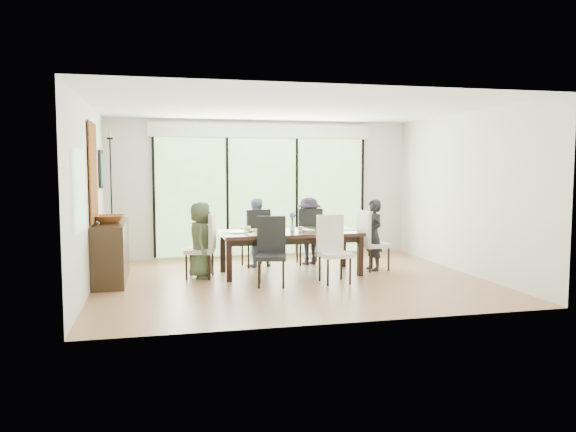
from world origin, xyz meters
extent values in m
cube|color=brown|center=(0.00, 0.00, -0.01)|extent=(6.00, 5.00, 0.01)
cube|color=white|center=(0.00, 0.00, 2.71)|extent=(6.00, 5.00, 0.01)
cube|color=silver|center=(0.00, 2.51, 1.35)|extent=(6.00, 0.02, 2.70)
cube|color=silver|center=(0.00, -2.51, 1.35)|extent=(6.00, 0.02, 2.70)
cube|color=white|center=(-3.01, 0.00, 1.35)|extent=(0.02, 5.00, 2.70)
cube|color=white|center=(3.01, 0.00, 1.35)|extent=(0.02, 5.00, 2.70)
cube|color=#598C3F|center=(0.00, 2.47, 1.20)|extent=(4.20, 0.02, 2.30)
cube|color=white|center=(0.00, 2.46, 2.50)|extent=(4.40, 0.06, 0.28)
cube|color=black|center=(-2.10, 2.46, 1.20)|extent=(0.05, 0.04, 2.30)
cube|color=black|center=(-0.70, 2.46, 1.20)|extent=(0.05, 0.04, 2.30)
cube|color=black|center=(0.70, 2.46, 1.20)|extent=(0.05, 0.04, 2.30)
cube|color=black|center=(2.10, 2.46, 1.20)|extent=(0.05, 0.04, 2.30)
cube|color=#8CAD7F|center=(-2.97, -1.20, 1.50)|extent=(0.02, 0.90, 1.00)
cube|color=brown|center=(0.00, 3.40, -0.05)|extent=(6.00, 1.80, 0.10)
cube|color=brown|center=(0.00, 4.20, 0.55)|extent=(6.00, 0.08, 0.06)
sphere|color=#14380F|center=(-1.80, 5.20, 1.44)|extent=(3.20, 3.20, 3.20)
sphere|color=#14380F|center=(0.40, 5.80, 1.80)|extent=(4.00, 4.00, 4.00)
sphere|color=#14380F|center=(2.20, 5.00, 1.26)|extent=(2.80, 2.80, 2.80)
sphere|color=#14380F|center=(-0.60, 6.50, 1.62)|extent=(3.60, 3.60, 3.60)
cube|color=black|center=(0.11, 0.54, 0.69)|extent=(2.29, 1.05, 0.06)
cube|color=black|center=(0.11, 0.54, 0.60)|extent=(2.10, 0.86, 0.10)
cube|color=black|center=(-0.97, 0.11, 0.33)|extent=(0.09, 0.09, 0.66)
cube|color=black|center=(1.19, 0.11, 0.33)|extent=(0.09, 0.09, 0.66)
cube|color=black|center=(-0.97, 0.97, 0.33)|extent=(0.09, 0.09, 0.66)
cube|color=black|center=(1.19, 0.97, 0.33)|extent=(0.09, 0.09, 0.66)
imported|color=#404C33|center=(-1.37, 0.54, 0.61)|extent=(0.43, 0.61, 1.23)
imported|color=black|center=(1.59, 0.54, 0.61)|extent=(0.43, 0.61, 1.23)
imported|color=#7A97B0|center=(-0.34, 1.37, 0.61)|extent=(0.64, 0.47, 1.23)
imported|color=black|center=(0.66, 1.37, 0.61)|extent=(0.64, 0.48, 1.23)
cube|color=#A0BD43|center=(-0.84, 0.54, 0.72)|extent=(0.42, 0.30, 0.01)
cube|color=#8DBB42|center=(1.06, 0.54, 0.72)|extent=(0.42, 0.30, 0.01)
cube|color=#8AB23F|center=(-0.34, 0.94, 0.72)|extent=(0.42, 0.30, 0.01)
cube|color=#7CAD3E|center=(0.66, 0.94, 0.72)|extent=(0.42, 0.30, 0.01)
cube|color=white|center=(-0.44, 0.24, 0.72)|extent=(0.42, 0.30, 0.01)
cube|color=black|center=(-0.24, 0.89, 0.73)|extent=(0.25, 0.17, 0.01)
cube|color=black|center=(0.61, 0.89, 0.73)|extent=(0.23, 0.16, 0.01)
cube|color=white|center=(0.81, 0.49, 0.72)|extent=(0.29, 0.21, 0.00)
cube|color=white|center=(-0.44, 0.24, 0.73)|extent=(0.25, 0.25, 0.02)
cube|color=#C06316|center=(-0.44, 0.24, 0.75)|extent=(0.19, 0.19, 0.01)
cylinder|color=silver|center=(0.16, 0.59, 0.77)|extent=(0.08, 0.08, 0.11)
cylinder|color=#337226|center=(0.16, 0.59, 0.89)|extent=(0.04, 0.04, 0.15)
sphere|color=#4B60BB|center=(0.16, 0.59, 0.98)|extent=(0.10, 0.10, 0.10)
imported|color=silver|center=(-0.74, 0.44, 0.73)|extent=(0.33, 0.22, 0.02)
imported|color=white|center=(-0.59, 0.69, 0.76)|extent=(0.16, 0.16, 0.09)
imported|color=white|center=(0.26, 0.44, 0.76)|extent=(0.11, 0.11, 0.09)
imported|color=white|center=(0.91, 0.64, 0.76)|extent=(0.16, 0.16, 0.09)
imported|color=white|center=(0.36, 0.59, 0.72)|extent=(0.21, 0.25, 0.02)
cube|color=black|center=(-2.76, 0.61, 0.46)|extent=(0.46, 1.65, 0.93)
imported|color=brown|center=(-2.76, 0.51, 0.99)|extent=(0.49, 0.49, 0.12)
cylinder|color=black|center=(-2.76, 0.96, 0.95)|extent=(0.10, 0.10, 0.04)
cylinder|color=black|center=(-2.76, 0.96, 1.60)|extent=(0.02, 0.02, 1.29)
cylinder|color=black|center=(-2.76, 0.96, 2.24)|extent=(0.10, 0.10, 0.03)
cylinder|color=silver|center=(-2.76, 0.96, 2.30)|extent=(0.04, 0.04, 0.10)
cube|color=#9A4B16|center=(-2.97, 0.40, 1.70)|extent=(0.02, 1.00, 1.50)
cube|color=black|center=(-2.97, 1.70, 1.75)|extent=(0.03, 0.55, 0.65)
cube|color=#1C585A|center=(-2.95, 1.70, 1.75)|extent=(0.01, 0.45, 0.55)
camera|label=1|loc=(-2.05, -8.48, 1.78)|focal=35.00mm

